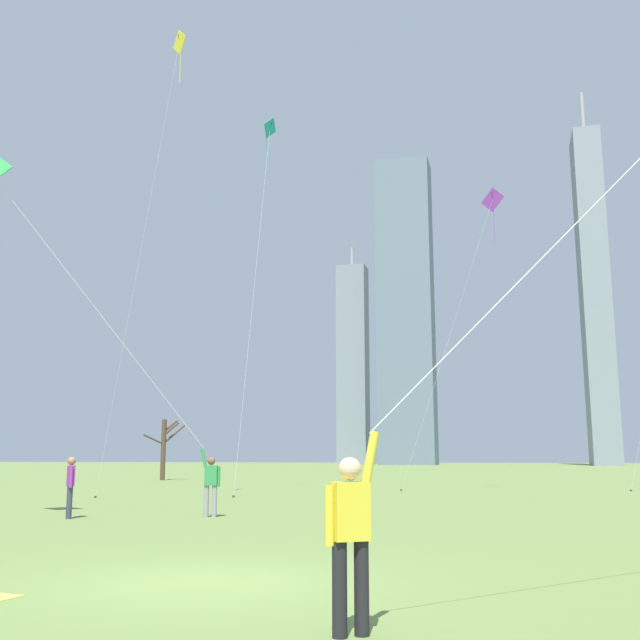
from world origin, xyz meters
TOP-DOWN VIEW (x-y plane):
  - ground_plane at (0.00, 0.00)m, footprint 400.00×400.00m
  - kite_flyer_midfield_center_orange at (5.00, -1.31)m, footprint 12.69×6.33m
  - kite_flyer_foreground_left_green at (-5.35, 9.18)m, footprint 6.33×3.73m
  - bystander_watching_nearby at (-7.62, 8.56)m, footprint 0.36×0.43m
  - distant_kite_low_near_trees_purple at (3.11, 26.47)m, footprint 5.50×0.87m
  - distant_kite_drifting_right_yellow at (-8.98, 16.26)m, footprint 4.26×2.06m
  - distant_kite_high_overhead_teal at (-7.85, 25.24)m, footprint 0.98×6.81m
  - bare_tree_far_right_edge at (-20.16, 39.47)m, footprint 1.89×2.95m
  - skyline_mid_tower_right at (-17.46, 143.47)m, footprint 11.35×7.80m
  - skyline_slender_spire at (-30.45, 150.92)m, footprint 6.40×5.38m
  - skyline_short_annex at (19.78, 140.72)m, footprint 5.12×10.01m

SIDE VIEW (x-z plane):
  - ground_plane at x=0.00m, z-range 0.00..0.00m
  - bystander_watching_nearby at x=-7.62m, z-range 0.09..1.71m
  - bare_tree_far_right_edge at x=-20.16m, z-range 0.28..4.53m
  - kite_flyer_foreground_left_green at x=-5.35m, z-range -2.14..7.82m
  - kite_flyer_midfield_center_orange at x=5.00m, z-range -3.74..11.23m
  - distant_kite_low_near_trees_purple at x=3.11m, z-range 5.79..20.43m
  - distant_kite_drifting_right_yellow at x=-8.98m, z-range 7.11..25.97m
  - distant_kite_high_overhead_teal at x=-7.85m, z-range 7.82..27.23m
  - skyline_slender_spire at x=-30.45m, z-range -2.24..46.16m
  - skyline_mid_tower_right at x=-17.46m, z-range 0.00..64.17m
  - skyline_short_annex at x=19.78m, z-range -4.61..69.97m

